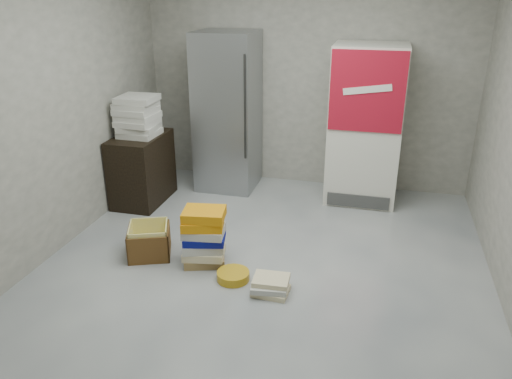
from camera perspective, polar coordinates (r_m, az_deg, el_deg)
The scene contains 10 objects.
ground at distance 4.39m, azimuth -0.06°, elevation -10.63°, with size 5.00×5.00×0.00m, color #B2B2AE.
room_shell at distance 3.73m, azimuth -0.07°, elevation 13.20°, with size 4.04×5.04×2.82m.
steel_fridge at distance 6.15m, azimuth -3.25°, elevation 8.81°, with size 0.70×0.72×1.90m.
coke_cooler at distance 5.88m, azimuth 12.39°, elevation 7.23°, with size 0.80×0.73×1.80m.
wood_shelf at distance 5.97m, azimuth -12.89°, elevation 2.33°, with size 0.50×0.80×0.80m, color black.
supply_box_stack at distance 5.79m, azimuth -13.37°, elevation 8.16°, with size 0.44×0.44×0.45m.
phonebook_stack_main at distance 4.57m, azimuth -5.98°, elevation -5.41°, with size 0.45×0.40×0.54m.
phonebook_stack_side at distance 4.24m, azimuth 1.65°, elevation -10.93°, with size 0.33×0.28×0.13m.
cardboard_box at distance 4.86m, azimuth -12.09°, elevation -5.96°, with size 0.50×0.50×0.31m.
bucket_lid at distance 4.42m, azimuth -2.63°, elevation -9.82°, with size 0.29×0.29×0.08m, color #BD9016.
Camera 1 is at (0.92, -3.56, 2.40)m, focal length 35.00 mm.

